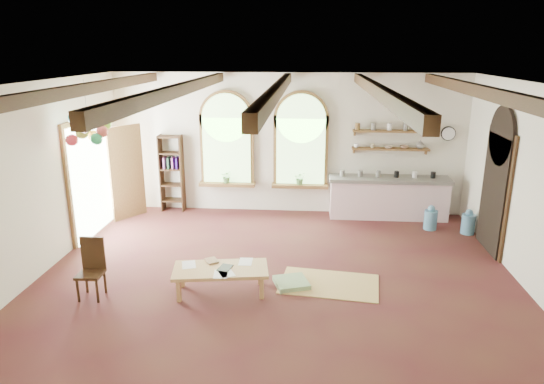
# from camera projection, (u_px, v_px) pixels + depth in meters

# --- Properties ---
(floor) EXTENTS (8.00, 8.00, 0.00)m
(floor) POSITION_uv_depth(u_px,v_px,m) (277.00, 276.00, 8.20)
(floor) COLOR #532C22
(floor) RESTS_ON ground
(ceiling_beams) EXTENTS (6.20, 6.80, 0.18)m
(ceiling_beams) POSITION_uv_depth(u_px,v_px,m) (277.00, 90.00, 7.31)
(ceiling_beams) COLOR #3C2413
(ceiling_beams) RESTS_ON ceiling
(window_left) EXTENTS (1.30, 0.28, 2.20)m
(window_left) POSITION_uv_depth(u_px,v_px,m) (227.00, 142.00, 11.11)
(window_left) COLOR brown
(window_left) RESTS_ON floor
(window_right) EXTENTS (1.30, 0.28, 2.20)m
(window_right) POSITION_uv_depth(u_px,v_px,m) (301.00, 144.00, 10.98)
(window_right) COLOR brown
(window_right) RESTS_ON floor
(left_doorway) EXTENTS (0.10, 1.90, 2.50)m
(left_doorway) POSITION_uv_depth(u_px,v_px,m) (91.00, 179.00, 9.89)
(left_doorway) COLOR brown
(left_doorway) RESTS_ON floor
(right_doorway) EXTENTS (0.10, 1.30, 2.40)m
(right_doorway) POSITION_uv_depth(u_px,v_px,m) (494.00, 194.00, 9.02)
(right_doorway) COLOR black
(right_doorway) RESTS_ON floor
(kitchen_counter) EXTENTS (2.68, 0.62, 0.94)m
(kitchen_counter) POSITION_uv_depth(u_px,v_px,m) (388.00, 197.00, 10.94)
(kitchen_counter) COLOR beige
(kitchen_counter) RESTS_ON floor
(wall_shelf_lower) EXTENTS (1.70, 0.24, 0.04)m
(wall_shelf_lower) POSITION_uv_depth(u_px,v_px,m) (390.00, 149.00, 10.81)
(wall_shelf_lower) COLOR brown
(wall_shelf_lower) RESTS_ON wall_back
(wall_shelf_upper) EXTENTS (1.70, 0.24, 0.04)m
(wall_shelf_upper) POSITION_uv_depth(u_px,v_px,m) (392.00, 131.00, 10.70)
(wall_shelf_upper) COLOR brown
(wall_shelf_upper) RESTS_ON wall_back
(wall_clock) EXTENTS (0.32, 0.04, 0.32)m
(wall_clock) POSITION_uv_depth(u_px,v_px,m) (448.00, 134.00, 10.68)
(wall_clock) COLOR black
(wall_clock) RESTS_ON wall_back
(bookshelf) EXTENTS (0.53, 0.32, 1.80)m
(bookshelf) POSITION_uv_depth(u_px,v_px,m) (172.00, 173.00, 11.32)
(bookshelf) COLOR #3C2413
(bookshelf) RESTS_ON floor
(coffee_table) EXTENTS (1.55, 0.89, 0.42)m
(coffee_table) POSITION_uv_depth(u_px,v_px,m) (221.00, 271.00, 7.56)
(coffee_table) COLOR tan
(coffee_table) RESTS_ON floor
(side_chair) EXTENTS (0.38, 0.38, 0.94)m
(side_chair) POSITION_uv_depth(u_px,v_px,m) (92.00, 281.00, 7.46)
(side_chair) COLOR #3C2413
(side_chair) RESTS_ON floor
(floor_mat) EXTENTS (1.69, 1.17, 0.02)m
(floor_mat) POSITION_uv_depth(u_px,v_px,m) (329.00, 284.00, 7.92)
(floor_mat) COLOR tan
(floor_mat) RESTS_ON floor
(floor_cushion) EXTENTS (0.65, 0.65, 0.09)m
(floor_cushion) POSITION_uv_depth(u_px,v_px,m) (291.00, 283.00, 7.88)
(floor_cushion) COLOR #7EA06E
(floor_cushion) RESTS_ON floor
(water_jug_a) EXTENTS (0.28, 0.28, 0.53)m
(water_jug_a) POSITION_uv_depth(u_px,v_px,m) (431.00, 219.00, 10.28)
(water_jug_a) COLOR #5188AE
(water_jug_a) RESTS_ON floor
(water_jug_b) EXTENTS (0.28, 0.28, 0.53)m
(water_jug_b) POSITION_uv_depth(u_px,v_px,m) (468.00, 223.00, 10.04)
(water_jug_b) COLOR #5188AE
(water_jug_b) RESTS_ON floor
(balloon_cluster) EXTENTS (0.68, 0.68, 1.14)m
(balloon_cluster) POSITION_uv_depth(u_px,v_px,m) (89.00, 128.00, 8.55)
(balloon_cluster) COLOR silver
(balloon_cluster) RESTS_ON floor
(table_book) EXTENTS (0.28, 0.31, 0.02)m
(table_book) POSITION_uv_depth(u_px,v_px,m) (206.00, 262.00, 7.75)
(table_book) COLOR olive
(table_book) RESTS_ON coffee_table
(tablet) EXTENTS (0.24, 0.30, 0.01)m
(tablet) POSITION_uv_depth(u_px,v_px,m) (225.00, 268.00, 7.55)
(tablet) COLOR black
(tablet) RESTS_ON coffee_table
(potted_plant_left) EXTENTS (0.27, 0.23, 0.30)m
(potted_plant_left) POSITION_uv_depth(u_px,v_px,m) (227.00, 177.00, 11.23)
(potted_plant_left) COLOR #598C4C
(potted_plant_left) RESTS_ON window_left
(potted_plant_right) EXTENTS (0.27, 0.23, 0.30)m
(potted_plant_right) POSITION_uv_depth(u_px,v_px,m) (300.00, 178.00, 11.10)
(potted_plant_right) COLOR #598C4C
(potted_plant_right) RESTS_ON window_right
(shelf_cup_a) EXTENTS (0.12, 0.10, 0.10)m
(shelf_cup_a) POSITION_uv_depth(u_px,v_px,m) (357.00, 145.00, 10.85)
(shelf_cup_a) COLOR white
(shelf_cup_a) RESTS_ON wall_shelf_lower
(shelf_cup_b) EXTENTS (0.10, 0.10, 0.09)m
(shelf_cup_b) POSITION_uv_depth(u_px,v_px,m) (372.00, 146.00, 10.82)
(shelf_cup_b) COLOR beige
(shelf_cup_b) RESTS_ON wall_shelf_lower
(shelf_bowl_a) EXTENTS (0.22, 0.22, 0.05)m
(shelf_bowl_a) POSITION_uv_depth(u_px,v_px,m) (388.00, 147.00, 10.80)
(shelf_bowl_a) COLOR beige
(shelf_bowl_a) RESTS_ON wall_shelf_lower
(shelf_bowl_b) EXTENTS (0.20, 0.20, 0.06)m
(shelf_bowl_b) POSITION_uv_depth(u_px,v_px,m) (404.00, 147.00, 10.77)
(shelf_bowl_b) COLOR #8C664C
(shelf_bowl_b) RESTS_ON wall_shelf_lower
(shelf_vase) EXTENTS (0.18, 0.18, 0.19)m
(shelf_vase) POSITION_uv_depth(u_px,v_px,m) (420.00, 144.00, 10.73)
(shelf_vase) COLOR slate
(shelf_vase) RESTS_ON wall_shelf_lower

